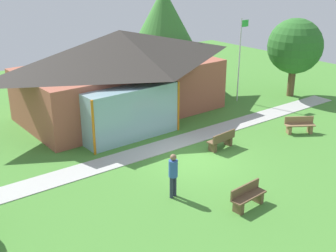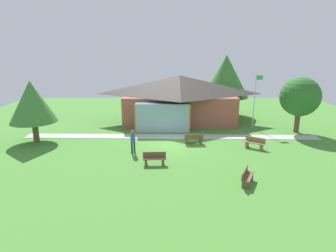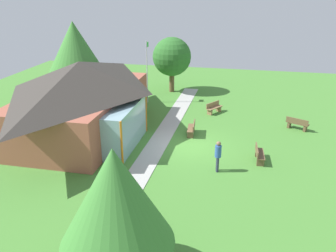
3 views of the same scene
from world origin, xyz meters
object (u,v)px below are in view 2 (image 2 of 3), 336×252
Objects in this scene: bench_front_center at (156,159)px; bench_rear_near_path at (195,139)px; visitor_strolling_lawn at (134,139)px; pavilion at (180,98)px; flagpole at (256,99)px; tree_behind_pavilion_right at (227,76)px; bench_front_right at (248,177)px; tree_west_hedge at (33,102)px; tree_east_hedge at (302,97)px; bench_mid_right at (256,143)px.

bench_rear_near_path is (2.92, 4.25, 0.00)m from bench_front_center.
pavilion is at bearing -122.11° from visitor_strolling_lawn.
flagpole is 5.84m from tree_behind_pavilion_right.
bench_rear_near_path is 5.05m from visitor_strolling_lawn.
visitor_strolling_lawn is (-4.57, -2.05, 0.62)m from bench_rear_near_path.
bench_front_right is (3.35, -13.98, -2.07)m from pavilion.
flagpole is at bearing -18.69° from pavilion.
tree_west_hedge is at bearing -167.54° from flagpole.
bench_front_right is 1.01× the size of bench_rear_near_path.
tree_east_hedge is (7.22, 10.25, 2.82)m from bench_front_right.
visitor_strolling_lawn is 0.26× the size of tree_behind_pavilion_right.
flagpole is (7.03, -2.38, 0.38)m from pavilion.
tree_behind_pavilion_right is (17.04, 9.51, 1.10)m from tree_west_hedge.
flagpole reaches higher than tree_west_hedge.
bench_front_right is (5.30, -2.69, 0.00)m from bench_front_center.
tree_behind_pavilion_right is (1.93, 16.96, 3.99)m from bench_front_right.
tree_west_hedge reaches higher than bench_mid_right.
visitor_strolling_lawn is at bearing -159.28° from tree_east_hedge.
visitor_strolling_lawn is at bearing -159.93° from bench_rear_near_path.
tree_east_hedge is (5.07, 4.36, 2.82)m from bench_mid_right.
pavilion reaches higher than bench_front_right.
bench_rear_near_path is at bearing 20.51° from bench_mid_right.
tree_east_hedge reaches higher than bench_mid_right.
tree_east_hedge is at bearing -20.91° from flagpole.
bench_front_right is 0.89× the size of visitor_strolling_lawn.
visitor_strolling_lawn reaches higher than bench_rear_near_path.
bench_mid_right is 11.77m from tree_behind_pavilion_right.
tree_east_hedge is at bearing -19.44° from pavilion.
tree_west_hedge is at bearing 173.60° from bench_rear_near_path.
bench_mid_right is (-1.52, -5.72, -2.44)m from flagpole.
bench_front_center is (-8.98, -8.91, -2.44)m from flagpole.
tree_behind_pavilion_right reaches higher than visitor_strolling_lawn.
tree_east_hedge is (12.52, 7.56, 2.82)m from bench_front_center.
visitor_strolling_lawn is at bearing -56.06° from bench_front_center.
tree_east_hedge is at bearing 14.90° from bench_rear_near_path.
bench_front_right is 7.34m from bench_rear_near_path.
tree_east_hedge is at bearing -105.68° from bench_mid_right.
flagpole reaches higher than bench_mid_right.
tree_west_hedge reaches higher than pavilion.
flagpole reaches higher than bench_front_right.
bench_front_center and bench_front_right have the same top height.
bench_front_right is at bearing -107.60° from flagpole.
tree_west_hedge is (-11.76, -6.53, 0.83)m from pavilion.
tree_east_hedge is at bearing -169.79° from visitor_strolling_lawn.
bench_front_center is at bearing -91.14° from bench_front_right.
visitor_strolling_lawn is at bearing -147.72° from flagpole.
bench_front_center and bench_mid_right have the same top height.
flagpole is 12.70m from visitor_strolling_lawn.
bench_mid_right is 0.22× the size of tree_behind_pavilion_right.
bench_mid_right is 0.98× the size of bench_rear_near_path.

